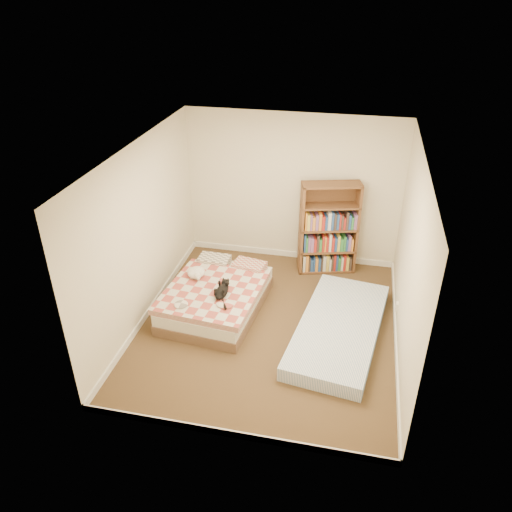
% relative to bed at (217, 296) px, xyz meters
% --- Properties ---
extents(room, '(3.51, 4.01, 2.51)m').
position_rel_bed_xyz_m(room, '(0.81, -0.26, 0.98)').
color(room, '#4A311F').
rests_on(room, ground).
extents(bed, '(1.41, 1.85, 0.47)m').
position_rel_bed_xyz_m(bed, '(0.00, 0.00, 0.00)').
color(bed, brown).
rests_on(bed, room).
extents(bookshelf, '(1.00, 0.54, 1.53)m').
position_rel_bed_xyz_m(bookshelf, '(1.46, 1.45, 0.35)').
color(bookshelf, '#56331D').
rests_on(bookshelf, room).
extents(floor_mattress, '(1.34, 2.40, 0.20)m').
position_rel_bed_xyz_m(floor_mattress, '(1.80, -0.27, -0.11)').
color(floor_mattress, '#7596C4').
rests_on(floor_mattress, room).
extents(black_cat, '(0.20, 0.62, 0.14)m').
position_rel_bed_xyz_m(black_cat, '(0.16, -0.24, 0.27)').
color(black_cat, black).
rests_on(black_cat, bed).
extents(white_dog, '(0.32, 0.34, 0.14)m').
position_rel_bed_xyz_m(white_dog, '(-0.34, 0.12, 0.28)').
color(white_dog, silver).
rests_on(white_dog, bed).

